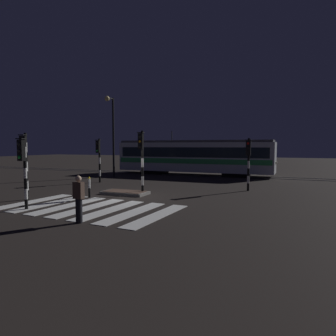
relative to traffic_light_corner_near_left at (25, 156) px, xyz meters
The scene contains 14 objects.
ground_plane 5.49m from the traffic_light_corner_near_left, 33.45° to the left, with size 120.00×120.00×0.00m, color black.
rail_near 16.13m from the traffic_light_corner_near_left, 74.83° to the left, with size 80.00×0.12×0.03m, color #59595E.
rail_far 17.51m from the traffic_light_corner_near_left, 76.07° to the left, with size 80.00×0.12×0.03m, color #59595E.
crosswalk_zebra 4.76m from the traffic_light_corner_near_left, ahead, with size 7.88×4.91×0.02m.
traffic_island 5.57m from the traffic_light_corner_near_left, 44.45° to the left, with size 2.61×1.30×0.18m.
traffic_light_corner_near_left is the anchor object (origin of this frame).
traffic_light_median_centre 6.02m from the traffic_light_corner_near_left, 40.11° to the left, with size 0.36×0.42×3.60m.
traffic_light_corner_far_left 7.70m from the traffic_light_corner_near_left, 97.34° to the left, with size 0.36×0.42×3.28m.
traffic_light_kerb_mid_left 2.62m from the traffic_light_corner_near_left, 43.41° to the right, with size 0.36×0.42×3.17m.
traffic_light_corner_far_right 12.49m from the traffic_light_corner_near_left, 37.37° to the left, with size 0.36×0.42×3.21m.
street_lamp_trackside_left 11.81m from the traffic_light_corner_near_left, 101.31° to the left, with size 0.44×1.21×6.93m.
tram 16.54m from the traffic_light_corner_near_left, 77.35° to the left, with size 14.80×2.58×4.15m.
pedestrian_waiting_at_kerb 6.31m from the traffic_light_corner_near_left, 25.97° to the right, with size 0.36×0.24×1.71m.
bollard_island_edge 3.56m from the traffic_light_corner_near_left, 37.38° to the left, with size 0.12×0.12×1.11m.
Camera 1 is at (8.53, -14.22, 2.78)m, focal length 32.96 mm.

